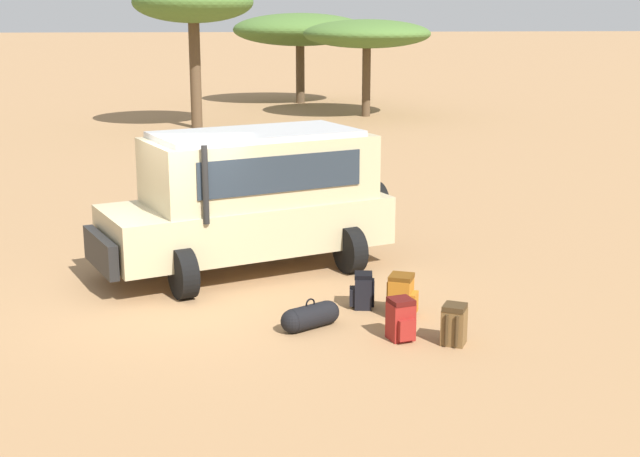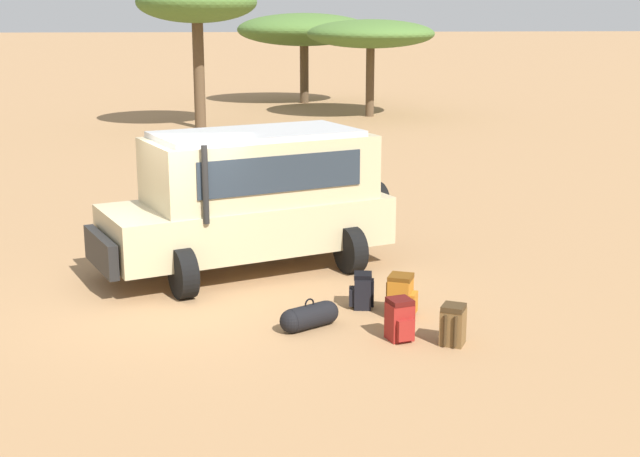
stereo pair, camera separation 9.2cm
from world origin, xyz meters
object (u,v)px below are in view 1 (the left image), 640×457
backpack_near_rear_wheel (362,291)px  backpack_outermost (454,325)px  safari_vehicle (252,197)px  backpack_beside_front_wheel (401,320)px  acacia_tree_centre_back (367,34)px  duffel_bag_low_black_case (310,317)px  backpack_cluster_center (402,296)px  acacia_tree_left_mid (300,30)px  acacia_tree_far_left (193,4)px

backpack_near_rear_wheel → backpack_outermost: (1.05, -1.61, 0.01)m
safari_vehicle → backpack_beside_front_wheel: (1.98, -3.64, -1.00)m
safari_vehicle → acacia_tree_centre_back: size_ratio=0.99×
duffel_bag_low_black_case → backpack_outermost: bearing=-22.5°
backpack_near_rear_wheel → backpack_outermost: 1.92m
backpack_cluster_center → backpack_near_rear_wheel: backpack_cluster_center is taller
acacia_tree_left_mid → acacia_tree_centre_back: (2.40, -5.72, -0.05)m
backpack_beside_front_wheel → acacia_tree_far_left: (-3.83, 22.94, 4.35)m
duffel_bag_low_black_case → acacia_tree_left_mid: size_ratio=0.14×
safari_vehicle → duffel_bag_low_black_case: safari_vehicle is taller
backpack_outermost → acacia_tree_far_left: bearing=101.1°
backpack_beside_front_wheel → backpack_near_rear_wheel: backpack_beside_front_wheel is taller
backpack_beside_front_wheel → acacia_tree_left_mid: 31.96m
backpack_beside_front_wheel → backpack_cluster_center: (0.19, 0.98, 0.02)m
backpack_cluster_center → acacia_tree_left_mid: 30.99m
backpack_beside_front_wheel → duffel_bag_low_black_case: size_ratio=0.68×
backpack_cluster_center → acacia_tree_far_left: (-4.01, 21.96, 4.32)m
safari_vehicle → acacia_tree_far_left: acacia_tree_far_left is taller
backpack_beside_front_wheel → backpack_cluster_center: bearing=79.2°
acacia_tree_centre_back → backpack_outermost: bearing=-95.4°
backpack_cluster_center → acacia_tree_left_mid: bearing=88.9°
safari_vehicle → acacia_tree_left_mid: bearing=84.4°
duffel_bag_low_black_case → acacia_tree_left_mid: (1.98, 31.23, 3.29)m
backpack_cluster_center → acacia_tree_left_mid: size_ratio=0.10×
backpack_outermost → duffel_bag_low_black_case: size_ratio=0.65×
backpack_beside_front_wheel → acacia_tree_far_left: 23.66m
backpack_beside_front_wheel → acacia_tree_left_mid: size_ratio=0.09×
acacia_tree_left_mid → safari_vehicle: bearing=-95.6°
backpack_beside_front_wheel → acacia_tree_centre_back: (3.16, 26.07, 3.12)m
backpack_cluster_center → acacia_tree_far_left: acacia_tree_far_left is taller
safari_vehicle → backpack_cluster_center: safari_vehicle is taller
safari_vehicle → backpack_beside_front_wheel: 4.27m
acacia_tree_left_mid → backpack_beside_front_wheel: bearing=-91.4°
backpack_beside_front_wheel → duffel_bag_low_black_case: backpack_beside_front_wheel is taller
acacia_tree_left_mid → backpack_outermost: bearing=-90.1°
backpack_near_rear_wheel → acacia_tree_centre_back: 25.13m
backpack_cluster_center → acacia_tree_centre_back: acacia_tree_centre_back is taller
backpack_beside_front_wheel → backpack_outermost: backpack_beside_front_wheel is taller
backpack_cluster_center → duffel_bag_low_black_case: (-1.40, -0.41, -0.14)m
backpack_outermost → acacia_tree_far_left: acacia_tree_far_left is taller
backpack_cluster_center → backpack_near_rear_wheel: (-0.54, 0.42, -0.04)m
acacia_tree_centre_back → safari_vehicle: bearing=-102.9°
backpack_outermost → acacia_tree_centre_back: acacia_tree_centre_back is taller
safari_vehicle → backpack_cluster_center: 3.58m
backpack_beside_front_wheel → acacia_tree_left_mid: (0.76, 31.79, 3.17)m
backpack_outermost → duffel_bag_low_black_case: (-1.91, 0.79, -0.10)m
backpack_near_rear_wheel → acacia_tree_left_mid: 30.59m
safari_vehicle → acacia_tree_left_mid: size_ratio=0.84×
backpack_cluster_center → duffel_bag_low_black_case: backpack_cluster_center is taller
acacia_tree_centre_back → acacia_tree_left_mid: bearing=112.8°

